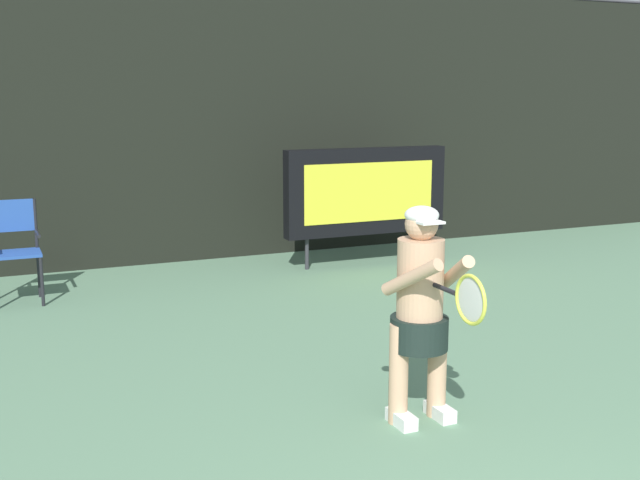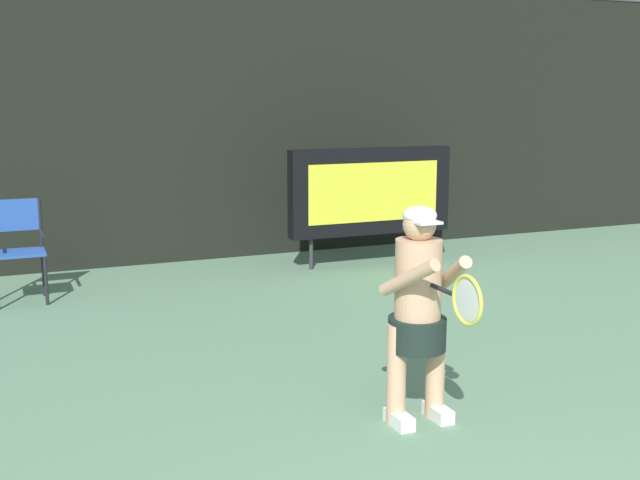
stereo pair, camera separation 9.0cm
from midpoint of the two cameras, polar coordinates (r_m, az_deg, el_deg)
The scene contains 5 objects.
backdrop_screen at distance 10.30m, azimuth -12.03°, elevation 8.30°, with size 18.00×0.12×3.66m.
scoreboard at distance 10.08m, azimuth 3.12°, elevation 3.54°, with size 2.20×0.21×1.50m.
umpire_chair at distance 8.85m, azimuth -21.61°, elevation -0.34°, with size 0.52×0.44×1.08m.
tennis_player at distance 5.25m, azimuth 6.83°, elevation -4.78°, with size 0.53×0.61×1.47m.
tennis_racket at distance 4.79m, azimuth 10.19°, elevation -4.23°, with size 0.03×0.60×0.31m.
Camera 1 is at (-2.13, -1.56, 2.19)m, focal length 44.12 mm.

